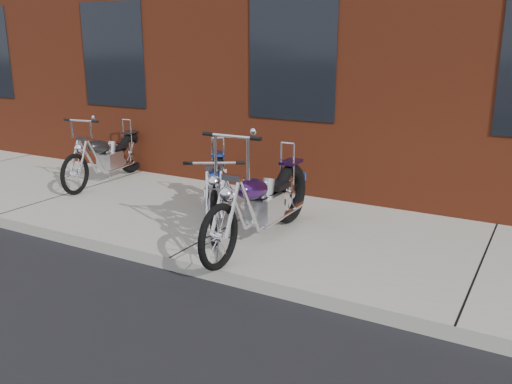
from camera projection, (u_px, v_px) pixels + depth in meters
The scene contains 5 objects.
ground at pixel (170, 271), 5.97m from camera, with size 120.00×120.00×0.00m, color black.
sidewalk at pixel (240, 225), 7.21m from camera, with size 22.00×3.00×0.15m, color gray.
chopper_purple at pixel (261, 205), 6.31m from camera, with size 0.60×2.46×1.38m.
chopper_blue at pixel (217, 191), 7.02m from camera, with size 1.29×2.01×1.00m.
chopper_third at pixel (107, 158), 9.03m from camera, with size 0.60×2.21×1.13m.
Camera 1 is at (3.54, -4.33, 2.45)m, focal length 38.00 mm.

